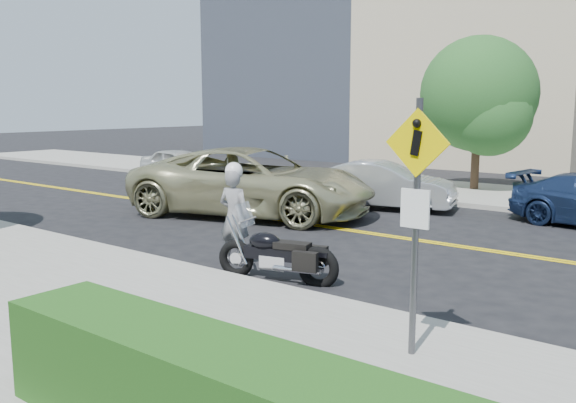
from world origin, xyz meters
The scene contains 10 objects.
ground_plane centered at (0.00, 0.00, 0.00)m, with size 120.00×120.00×0.00m, color black.
sidewalk_near centered at (0.00, -7.50, 0.07)m, with size 60.00×5.00×0.15m, color #9E9B91.
sidewalk_far centered at (0.00, 7.50, 0.07)m, with size 60.00×5.00×0.15m, color #9E9B91.
pedestrian_sign centered at (4.20, -6.31, 1.96)m, with size 0.78×0.08×3.00m.
motorcyclist centered at (-0.65, -4.12, 0.99)m, with size 0.72×0.51×2.00m.
motorcycle centered at (0.70, -4.49, 0.68)m, with size 2.22×0.68×1.35m, color black, non-canonical shape.
suv centered at (-3.88, 0.13, 0.95)m, with size 3.15×6.83×1.90m, color tan.
parked_car_white centered at (-11.23, 4.12, 0.67)m, with size 1.59×3.94×1.34m, color silver.
parked_car_silver centered at (-1.57, 3.37, 0.71)m, with size 1.50×4.29×1.41m, color #ABAFB3.
tree_far_a centered at (-0.60, 8.27, 3.44)m, with size 3.98×3.98×5.44m.
Camera 1 is at (7.24, -12.64, 3.07)m, focal length 38.00 mm.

